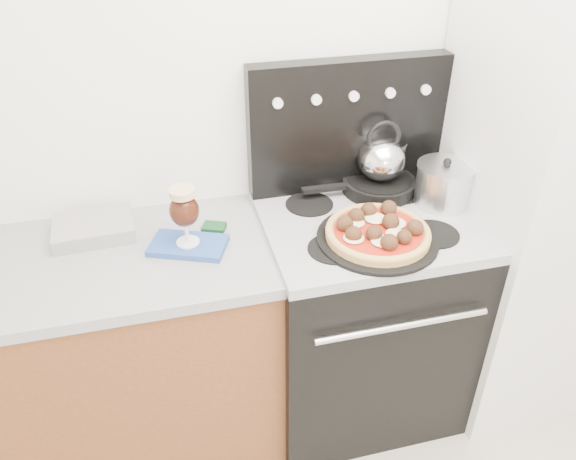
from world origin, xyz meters
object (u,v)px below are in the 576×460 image
object	(u,v)px
fridge	(544,192)
pizza_pan	(377,238)
base_cabinet	(77,366)
pizza	(378,231)
oven_mitt	(188,245)
stock_pot	(443,185)
beer_glass	(185,216)
skillet	(379,185)
stove_body	(359,318)
tea_kettle	(382,156)

from	to	relation	value
fridge	pizza_pan	bearing A→B (deg)	-171.46
base_cabinet	pizza	size ratio (longest dim) A/B	4.10
oven_mitt	stock_pot	bearing A→B (deg)	2.14
beer_glass	pizza_pan	distance (m)	0.65
oven_mitt	skillet	world-z (taller)	skillet
fridge	oven_mitt	distance (m)	1.35
beer_glass	skillet	bearing A→B (deg)	13.41
base_cabinet	beer_glass	size ratio (longest dim) A/B	6.84
stock_pot	stove_body	bearing A→B (deg)	-172.11
pizza_pan	skillet	bearing A→B (deg)	67.36
pizza	skillet	bearing A→B (deg)	67.36
pizza	stock_pot	bearing A→B (deg)	28.25
stock_pot	skillet	bearing A→B (deg)	142.87
pizza	pizza_pan	bearing A→B (deg)	0.00
fridge	tea_kettle	world-z (taller)	fridge
beer_glass	pizza	world-z (taller)	beer_glass
oven_mitt	stock_pot	distance (m)	0.96
beer_glass	skillet	world-z (taller)	beer_glass
stove_body	fridge	world-z (taller)	fridge
pizza_pan	stock_pot	bearing A→B (deg)	28.25
base_cabinet	pizza_pan	bearing A→B (deg)	-8.31
pizza	skillet	world-z (taller)	pizza
pizza	stock_pot	size ratio (longest dim) A/B	1.73
pizza	skillet	distance (m)	0.35
oven_mitt	pizza	size ratio (longest dim) A/B	0.72
stove_body	tea_kettle	distance (m)	0.67
fridge	pizza	size ratio (longest dim) A/B	5.37
pizza_pan	fridge	bearing A→B (deg)	8.54
pizza_pan	stock_pot	xyz separation A→B (m)	(0.33, 0.18, 0.07)
stove_body	skillet	xyz separation A→B (m)	(0.11, 0.19, 0.51)
pizza_pan	tea_kettle	size ratio (longest dim) A/B	2.06
pizza_pan	stock_pot	distance (m)	0.38
skillet	base_cabinet	bearing A→B (deg)	-172.36
tea_kettle	base_cabinet	bearing A→B (deg)	-176.83
oven_mitt	base_cabinet	bearing A→B (deg)	177.70
beer_glass	tea_kettle	distance (m)	0.78
base_cabinet	stock_pot	xyz separation A→B (m)	(1.41, 0.02, 0.56)
base_cabinet	oven_mitt	size ratio (longest dim) A/B	5.72
oven_mitt	tea_kettle	bearing A→B (deg)	13.41
stove_body	base_cabinet	bearing A→B (deg)	178.70
fridge	pizza_pan	distance (m)	0.73
base_cabinet	pizza	distance (m)	1.22
stove_body	fridge	bearing A→B (deg)	-2.05
pizza_pan	tea_kettle	bearing A→B (deg)	67.36
base_cabinet	tea_kettle	world-z (taller)	tea_kettle
oven_mitt	fridge	bearing A→B (deg)	-1.35
beer_glass	stock_pot	xyz separation A→B (m)	(0.96, 0.04, -0.03)
stove_body	skillet	size ratio (longest dim) A/B	3.10
oven_mitt	pizza	xyz separation A→B (m)	(0.63, -0.14, 0.05)
stove_body	pizza_pan	xyz separation A→B (m)	(-0.02, -0.13, 0.49)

